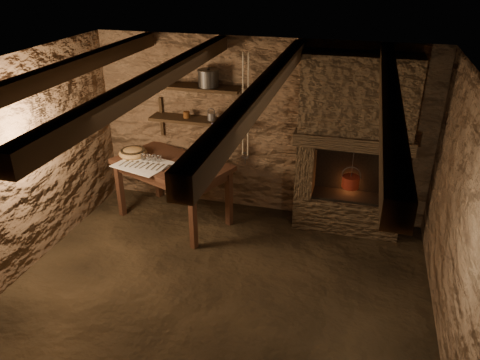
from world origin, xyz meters
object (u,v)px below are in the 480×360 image
(wooden_bowl, at_px, (133,153))
(iron_stockpot, at_px, (209,79))
(work_table, at_px, (173,189))
(stoneware_jug, at_px, (218,143))
(red_pot, at_px, (351,181))

(wooden_bowl, relative_size, iron_stockpot, 1.42)
(work_table, height_order, stoneware_jug, stoneware_jug)
(wooden_bowl, height_order, red_pot, red_pot)
(stoneware_jug, distance_m, iron_stockpot, 0.84)
(red_pot, bearing_deg, stoneware_jug, -177.70)
(work_table, relative_size, iron_stockpot, 6.44)
(stoneware_jug, distance_m, red_pot, 1.79)
(work_table, xyz_separation_m, red_pot, (2.30, 0.36, 0.25))
(iron_stockpot, distance_m, red_pot, 2.24)
(stoneware_jug, relative_size, iron_stockpot, 1.88)
(stoneware_jug, relative_size, wooden_bowl, 1.32)
(red_pot, bearing_deg, wooden_bowl, -174.14)
(red_pot, bearing_deg, work_table, -171.02)
(work_table, xyz_separation_m, iron_stockpot, (0.38, 0.48, 1.41))
(wooden_bowl, xyz_separation_m, iron_stockpot, (0.96, 0.42, 0.97))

